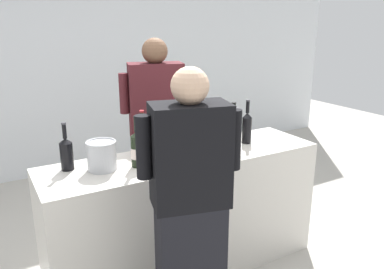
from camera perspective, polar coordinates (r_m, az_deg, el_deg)
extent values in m
plane|color=#B2ADA3|center=(3.24, -0.90, -19.05)|extent=(12.00, 12.00, 0.00)
cube|color=silver|center=(5.10, -15.51, 10.49)|extent=(8.00, 0.10, 2.80)
cube|color=beige|center=(2.99, -0.94, -11.67)|extent=(2.08, 0.58, 0.95)
cylinder|color=black|center=(2.56, -2.50, -2.47)|extent=(0.07, 0.07, 0.22)
cone|color=black|center=(2.52, -2.53, 0.19)|extent=(0.07, 0.07, 0.03)
cylinder|color=black|center=(2.50, -2.55, 1.50)|extent=(0.03, 0.03, 0.09)
cylinder|color=black|center=(2.49, -2.56, 2.65)|extent=(0.03, 0.03, 0.01)
cylinder|color=#EEE5C6|center=(2.56, -2.49, -2.70)|extent=(0.08, 0.08, 0.09)
cylinder|color=black|center=(3.11, 4.14, 0.70)|extent=(0.08, 0.08, 0.19)
cone|color=black|center=(3.08, 4.18, 2.71)|extent=(0.08, 0.08, 0.03)
cylinder|color=black|center=(3.06, 4.21, 3.88)|extent=(0.03, 0.03, 0.10)
cylinder|color=maroon|center=(3.05, 4.23, 4.87)|extent=(0.03, 0.03, 0.01)
cylinder|color=silver|center=(3.11, 4.14, 0.53)|extent=(0.08, 0.08, 0.06)
cylinder|color=black|center=(2.71, -1.65, -1.53)|extent=(0.08, 0.08, 0.20)
cone|color=black|center=(2.67, -1.67, 0.92)|extent=(0.08, 0.08, 0.04)
cylinder|color=black|center=(2.66, -1.68, 2.26)|extent=(0.03, 0.03, 0.09)
cylinder|color=#333338|center=(2.64, -1.69, 3.38)|extent=(0.03, 0.03, 0.01)
cylinder|color=black|center=(2.64, -18.12, -3.11)|extent=(0.08, 0.08, 0.18)
cone|color=black|center=(2.60, -18.33, -0.88)|extent=(0.08, 0.08, 0.03)
cylinder|color=black|center=(2.59, -18.45, 0.43)|extent=(0.03, 0.03, 0.09)
cylinder|color=#333338|center=(2.57, -18.56, 1.56)|extent=(0.03, 0.03, 0.01)
cylinder|color=black|center=(2.88, -1.46, -0.51)|extent=(0.08, 0.08, 0.19)
cone|color=black|center=(2.85, -1.47, 1.71)|extent=(0.08, 0.08, 0.04)
cylinder|color=black|center=(2.83, -1.48, 2.93)|extent=(0.03, 0.03, 0.09)
cylinder|color=#333338|center=(2.82, -1.49, 3.92)|extent=(0.03, 0.03, 0.01)
cylinder|color=silver|center=(2.88, -1.46, -0.70)|extent=(0.08, 0.08, 0.06)
cylinder|color=black|center=(2.99, 2.13, 0.04)|extent=(0.07, 0.07, 0.18)
cone|color=black|center=(2.96, 2.15, 2.06)|extent=(0.07, 0.07, 0.03)
cylinder|color=black|center=(2.95, 2.16, 3.20)|extent=(0.03, 0.03, 0.09)
cylinder|color=black|center=(2.94, 2.17, 4.13)|extent=(0.04, 0.04, 0.01)
cylinder|color=white|center=(2.99, 2.12, -0.13)|extent=(0.07, 0.07, 0.06)
cylinder|color=black|center=(3.08, 8.14, 0.62)|extent=(0.08, 0.08, 0.21)
cone|color=black|center=(3.05, 8.23, 2.83)|extent=(0.08, 0.08, 0.04)
cylinder|color=black|center=(3.04, 8.28, 4.04)|extent=(0.03, 0.03, 0.09)
cylinder|color=#333338|center=(3.03, 8.32, 5.02)|extent=(0.03, 0.03, 0.01)
cylinder|color=black|center=(3.01, 6.10, 0.22)|extent=(0.07, 0.07, 0.20)
cone|color=black|center=(2.98, 6.17, 2.38)|extent=(0.07, 0.07, 0.04)
cylinder|color=black|center=(2.97, 6.21, 3.64)|extent=(0.03, 0.03, 0.10)
cylinder|color=black|center=(2.95, 6.24, 4.68)|extent=(0.04, 0.04, 0.01)
cylinder|color=silver|center=(3.02, 6.10, 0.04)|extent=(0.07, 0.07, 0.07)
cylinder|color=black|center=(2.69, -7.31, -1.62)|extent=(0.07, 0.07, 0.22)
cone|color=black|center=(2.66, -7.40, 0.91)|extent=(0.07, 0.07, 0.03)
cylinder|color=black|center=(2.64, -7.46, 2.28)|extent=(0.03, 0.03, 0.10)
cylinder|color=maroon|center=(2.63, -7.50, 3.46)|extent=(0.03, 0.03, 0.01)
cylinder|color=silver|center=(2.70, -7.30, -1.83)|extent=(0.07, 0.07, 0.08)
cylinder|color=black|center=(2.58, -8.18, -2.52)|extent=(0.08, 0.08, 0.21)
cone|color=black|center=(2.55, -8.29, 0.06)|extent=(0.08, 0.08, 0.03)
cylinder|color=black|center=(2.53, -8.35, 1.43)|extent=(0.03, 0.03, 0.09)
cylinder|color=black|center=(2.52, -8.40, 2.60)|extent=(0.03, 0.03, 0.01)
cylinder|color=#F2DBCE|center=(2.59, -8.17, -2.74)|extent=(0.08, 0.08, 0.07)
cylinder|color=black|center=(2.81, -7.34, -1.20)|extent=(0.07, 0.07, 0.18)
cone|color=black|center=(2.78, -7.41, 0.85)|extent=(0.07, 0.07, 0.03)
cylinder|color=black|center=(2.77, -7.45, 1.83)|extent=(0.03, 0.03, 0.07)
cylinder|color=#333338|center=(2.75, -7.48, 2.67)|extent=(0.04, 0.04, 0.01)
cylinder|color=silver|center=(2.81, -7.33, -1.38)|extent=(0.08, 0.08, 0.06)
cylinder|color=black|center=(2.83, 6.51, -0.72)|extent=(0.08, 0.08, 0.21)
cone|color=black|center=(2.80, 6.59, 1.72)|extent=(0.08, 0.08, 0.04)
cylinder|color=black|center=(2.79, 6.63, 2.90)|extent=(0.03, 0.03, 0.08)
cylinder|color=#333338|center=(2.77, 6.66, 3.81)|extent=(0.03, 0.03, 0.01)
cylinder|color=silver|center=(2.84, 6.50, -0.92)|extent=(0.08, 0.08, 0.08)
cylinder|color=silver|center=(2.87, 2.89, -2.59)|extent=(0.08, 0.08, 0.00)
cylinder|color=silver|center=(2.86, 2.90, -1.80)|extent=(0.01, 0.01, 0.08)
ellipsoid|color=silver|center=(2.83, 2.93, -0.05)|extent=(0.08, 0.08, 0.12)
ellipsoid|color=maroon|center=(2.83, 2.93, -0.44)|extent=(0.06, 0.06, 0.04)
cylinder|color=silver|center=(2.58, -13.27, -3.15)|extent=(0.19, 0.19, 0.19)
torus|color=silver|center=(2.55, -13.41, -1.11)|extent=(0.20, 0.20, 0.01)
cube|color=black|center=(3.53, -5.02, -7.46)|extent=(0.46, 0.34, 0.91)
cube|color=#47191E|center=(3.30, -5.36, 4.96)|extent=(0.50, 0.36, 0.65)
sphere|color=brown|center=(3.24, -5.57, 12.26)|extent=(0.22, 0.22, 0.22)
cylinder|color=#47191E|center=(3.33, -0.83, 6.51)|extent=(0.08, 0.08, 0.34)
cylinder|color=#47191E|center=(3.25, -10.07, 6.02)|extent=(0.08, 0.08, 0.34)
cube|color=black|center=(2.04, -0.29, -3.15)|extent=(0.46, 0.34, 0.57)
sphere|color=#D8AD8C|center=(1.94, -0.31, 7.23)|extent=(0.20, 0.20, 0.20)
cylinder|color=black|center=(1.97, -7.23, -1.91)|extent=(0.08, 0.08, 0.34)
cylinder|color=black|center=(2.09, 6.24, -0.78)|extent=(0.08, 0.08, 0.34)
cylinder|color=brown|center=(4.36, 1.39, -7.41)|extent=(0.32, 0.32, 0.24)
sphere|color=#23562D|center=(4.14, 1.35, 0.06)|extent=(0.40, 0.40, 0.40)
sphere|color=#23562D|center=(4.25, 0.73, -1.37)|extent=(0.40, 0.40, 0.40)
sphere|color=#23562D|center=(4.09, 0.09, 3.32)|extent=(0.41, 0.41, 0.41)
sphere|color=#23562D|center=(4.15, 1.53, -0.24)|extent=(0.30, 0.30, 0.30)
cylinder|color=#4C3823|center=(4.20, 1.43, -2.20)|extent=(0.05, 0.05, 0.60)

